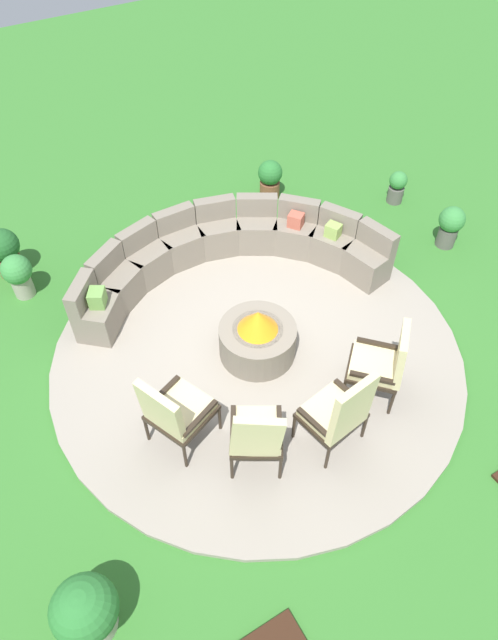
{
  "coord_description": "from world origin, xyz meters",
  "views": [
    {
      "loc": [
        -2.3,
        -3.7,
        5.42
      ],
      "look_at": [
        0.0,
        0.2,
        0.45
      ],
      "focal_mm": 31.77,
      "sensor_mm": 36.0,
      "label": 1
    }
  ],
  "objects": [
    {
      "name": "fire_pit",
      "position": [
        0.0,
        0.0,
        0.33
      ],
      "size": [
        0.92,
        0.92,
        0.71
      ],
      "color": "gray",
      "rests_on": "patio_circle"
    },
    {
      "name": "potted_plant_3",
      "position": [
        -2.76,
        -1.85,
        0.39
      ],
      "size": [
        0.57,
        0.57,
        0.73
      ],
      "color": "#A89E8E",
      "rests_on": "ground_plane"
    },
    {
      "name": "curved_stone_bench",
      "position": [
        0.39,
        1.48,
        0.37
      ],
      "size": [
        4.08,
        2.14,
        0.77
      ],
      "color": "gray",
      "rests_on": "patio_circle"
    },
    {
      "name": "patio_circle",
      "position": [
        0.0,
        0.0,
        0.03
      ],
      "size": [
        4.97,
        4.97,
        0.06
      ],
      "primitive_type": "cylinder",
      "color": "#9E9384",
      "rests_on": "ground_plane"
    },
    {
      "name": "potted_plant_4",
      "position": [
        3.52,
        1.6,
        0.28
      ],
      "size": [
        0.28,
        0.28,
        0.53
      ],
      "color": "#605B56",
      "rests_on": "ground_plane"
    },
    {
      "name": "lounge_chair_back_right",
      "position": [
        0.87,
        -1.19,
        0.6
      ],
      "size": [
        0.78,
        0.8,
        1.04
      ],
      "rotation": [
        0.0,
        0.0,
        7.04
      ],
      "color": "#2D2319",
      "rests_on": "patio_circle"
    },
    {
      "name": "lounge_chair_back_left",
      "position": [
        0.07,
        -1.47,
        0.63
      ],
      "size": [
        0.69,
        0.63,
        1.13
      ],
      "rotation": [
        0.0,
        0.0,
        6.46
      ],
      "color": "#2D2319",
      "rests_on": "patio_circle"
    },
    {
      "name": "ground_plane",
      "position": [
        0.0,
        0.0,
        0.0
      ],
      "size": [
        24.0,
        24.0,
        0.0
      ],
      "primitive_type": "plane",
      "color": "#387A2D"
    },
    {
      "name": "potted_plant_0",
      "position": [
        -2.15,
        2.5,
        0.37
      ],
      "size": [
        0.4,
        0.4,
        0.64
      ],
      "color": "#A89E8E",
      "rests_on": "ground_plane"
    },
    {
      "name": "potted_plant_2",
      "position": [
        3.46,
        0.39,
        0.36
      ],
      "size": [
        0.37,
        0.37,
        0.64
      ],
      "color": "#605B56",
      "rests_on": "ground_plane"
    },
    {
      "name": "potted_plant_5",
      "position": [
        1.87,
        2.72,
        0.35
      ],
      "size": [
        0.38,
        0.38,
        0.63
      ],
      "color": "brown",
      "rests_on": "ground_plane"
    },
    {
      "name": "potted_plant_1",
      "position": [
        -2.18,
        3.01,
        0.4
      ],
      "size": [
        0.45,
        0.45,
        0.73
      ],
      "color": "brown",
      "rests_on": "ground_plane"
    },
    {
      "name": "lounge_chair_front_right",
      "position": [
        -0.77,
        -1.25,
        0.61
      ],
      "size": [
        0.74,
        0.77,
        1.08
      ],
      "rotation": [
        0.0,
        0.0,
        5.75
      ],
      "color": "#2D2319",
      "rests_on": "patio_circle"
    },
    {
      "name": "lounge_chair_front_left",
      "position": [
        -1.35,
        -0.61,
        0.61
      ],
      "size": [
        0.79,
        0.76,
        1.08
      ],
      "rotation": [
        0.0,
        0.0,
        5.11
      ],
      "color": "#2D2319",
      "rests_on": "patio_circle"
    }
  ]
}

